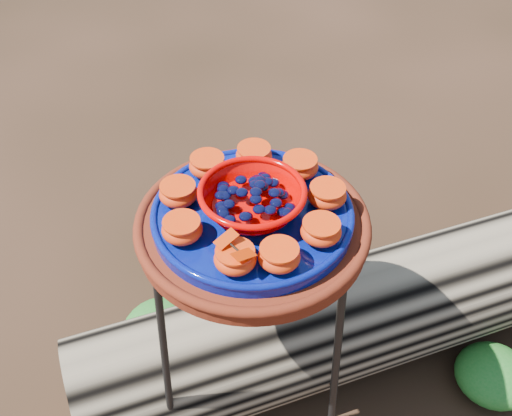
# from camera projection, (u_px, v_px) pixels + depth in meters

# --- Properties ---
(plant_stand) EXTENTS (0.44, 0.44, 0.70)m
(plant_stand) POSITION_uv_depth(u_px,v_px,m) (253.00, 343.00, 1.45)
(plant_stand) COLOR black
(plant_stand) RESTS_ON ground
(terracotta_saucer) EXTENTS (0.43, 0.43, 0.04)m
(terracotta_saucer) POSITION_uv_depth(u_px,v_px,m) (252.00, 228.00, 1.20)
(terracotta_saucer) COLOR #541B09
(terracotta_saucer) RESTS_ON plant_stand
(cobalt_plate) EXTENTS (0.37, 0.37, 0.02)m
(cobalt_plate) POSITION_uv_depth(u_px,v_px,m) (252.00, 216.00, 1.18)
(cobalt_plate) COLOR #060147
(cobalt_plate) RESTS_ON terracotta_saucer
(red_bowl) EXTENTS (0.19, 0.19, 0.05)m
(red_bowl) POSITION_uv_depth(u_px,v_px,m) (252.00, 201.00, 1.16)
(red_bowl) COLOR #C90200
(red_bowl) RESTS_ON cobalt_plate
(glass_gems) EXTENTS (0.14, 0.14, 0.02)m
(glass_gems) POSITION_uv_depth(u_px,v_px,m) (252.00, 185.00, 1.13)
(glass_gems) COLOR black
(glass_gems) RESTS_ON red_bowl
(orange_half_0) EXTENTS (0.07, 0.07, 0.04)m
(orange_half_0) POSITION_uv_depth(u_px,v_px,m) (235.00, 259.00, 1.06)
(orange_half_0) COLOR #C64911
(orange_half_0) RESTS_ON cobalt_plate
(orange_half_1) EXTENTS (0.07, 0.07, 0.04)m
(orange_half_1) POSITION_uv_depth(u_px,v_px,m) (279.00, 257.00, 1.06)
(orange_half_1) COLOR #C64911
(orange_half_1) RESTS_ON cobalt_plate
(orange_half_2) EXTENTS (0.07, 0.07, 0.04)m
(orange_half_2) POSITION_uv_depth(u_px,v_px,m) (321.00, 231.00, 1.11)
(orange_half_2) COLOR #C64911
(orange_half_2) RESTS_ON cobalt_plate
(orange_half_3) EXTENTS (0.07, 0.07, 0.04)m
(orange_half_3) POSITION_uv_depth(u_px,v_px,m) (327.00, 195.00, 1.18)
(orange_half_3) COLOR #C64911
(orange_half_3) RESTS_ON cobalt_plate
(orange_half_4) EXTENTS (0.07, 0.07, 0.04)m
(orange_half_4) POSITION_uv_depth(u_px,v_px,m) (300.00, 167.00, 1.24)
(orange_half_4) COLOR #C64911
(orange_half_4) RESTS_ON cobalt_plate
(orange_half_5) EXTENTS (0.07, 0.07, 0.04)m
(orange_half_5) POSITION_uv_depth(u_px,v_px,m) (254.00, 156.00, 1.26)
(orange_half_5) COLOR #C64911
(orange_half_5) RESTS_ON cobalt_plate
(orange_half_6) EXTENTS (0.07, 0.07, 0.04)m
(orange_half_6) POSITION_uv_depth(u_px,v_px,m) (207.00, 166.00, 1.24)
(orange_half_6) COLOR #C64911
(orange_half_6) RESTS_ON cobalt_plate
(orange_half_7) EXTENTS (0.07, 0.07, 0.04)m
(orange_half_7) POSITION_uv_depth(u_px,v_px,m) (178.00, 193.00, 1.18)
(orange_half_7) COLOR #C64911
(orange_half_7) RESTS_ON cobalt_plate
(orange_half_8) EXTENTS (0.07, 0.07, 0.04)m
(orange_half_8) POSITION_uv_depth(u_px,v_px,m) (182.00, 229.00, 1.11)
(orange_half_8) COLOR #C64911
(orange_half_8) RESTS_ON cobalt_plate
(butterfly) EXTENTS (0.10, 0.10, 0.01)m
(butterfly) POSITION_uv_depth(u_px,v_px,m) (235.00, 247.00, 1.04)
(butterfly) COLOR #B82500
(butterfly) RESTS_ON orange_half_0
(driftwood_log) EXTENTS (1.75, 1.11, 0.32)m
(driftwood_log) POSITION_uv_depth(u_px,v_px,m) (387.00, 306.00, 1.77)
(driftwood_log) COLOR black
(driftwood_log) RESTS_ON ground
(foliage_left) EXTENTS (0.24, 0.24, 0.12)m
(foliage_left) POSITION_uv_depth(u_px,v_px,m) (163.00, 330.00, 1.83)
(foliage_left) COLOR #19611C
(foliage_left) RESTS_ON ground
(foliage_right) EXTENTS (0.21, 0.21, 0.10)m
(foliage_right) POSITION_uv_depth(u_px,v_px,m) (494.00, 374.00, 1.73)
(foliage_right) COLOR #19611C
(foliage_right) RESTS_ON ground
(foliage_back) EXTENTS (0.28, 0.28, 0.14)m
(foliage_back) POSITION_uv_depth(u_px,v_px,m) (189.00, 233.00, 2.11)
(foliage_back) COLOR #19611C
(foliage_back) RESTS_ON ground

